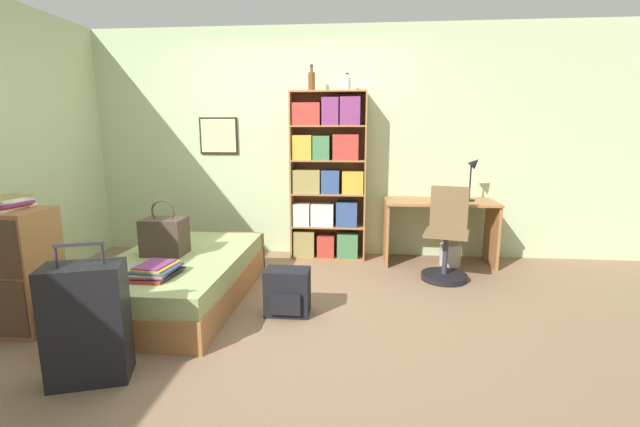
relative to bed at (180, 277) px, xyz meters
name	(u,v)px	position (x,y,z in m)	size (l,w,h in m)	color
ground_plane	(271,303)	(0.80, -0.02, -0.19)	(14.00, 14.00, 0.00)	#84664C
wall_back	(296,144)	(0.80, 1.58, 1.11)	(10.00, 0.09, 2.60)	beige
bed	(180,277)	(0.00, 0.00, 0.00)	(1.08, 1.85, 0.39)	#A36B3D
handbag	(165,236)	(-0.13, 0.04, 0.36)	(0.35, 0.26, 0.48)	#47382D
book_stack_on_bed	(156,270)	(0.05, -0.52, 0.24)	(0.33, 0.38, 0.09)	#B2382D
suitcase	(87,323)	(-0.01, -1.25, 0.16)	(0.49, 0.37, 0.83)	black
dresser	(7,270)	(-1.02, -0.66, 0.25)	(0.63, 0.43, 0.90)	#A36B3D
magazine_pile_on_dresser	(4,203)	(-0.99, -0.63, 0.75)	(0.31, 0.36, 0.09)	silver
bookcase	(327,179)	(1.17, 1.38, 0.72)	(0.84, 0.30, 1.87)	#A36B3D
bottle_green	(312,81)	(1.00, 1.36, 1.78)	(0.08, 0.08, 0.28)	brown
bottle_brown	(347,84)	(1.39, 1.40, 1.75)	(0.08, 0.08, 0.19)	#B7BCC1
desk	(439,220)	(2.41, 1.26, 0.30)	(1.18, 0.54, 0.70)	#A36B3D
desk_lamp	(474,170)	(2.75, 1.28, 0.84)	(0.17, 0.12, 0.48)	black
desk_chair	(446,249)	(2.40, 0.76, 0.11)	(0.50, 0.50, 0.91)	black
backpack	(287,292)	(0.98, -0.23, -0.01)	(0.35, 0.26, 0.37)	black
waste_bin	(450,254)	(2.54, 1.21, -0.08)	(0.23, 0.23, 0.23)	#B7B2A8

